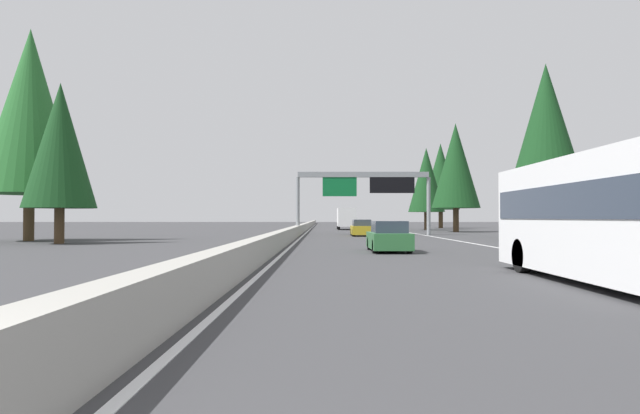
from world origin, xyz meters
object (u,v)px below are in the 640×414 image
object	(u,v)px
sign_gantry_overhead	(365,185)
conifer_left_foreground	(60,146)
bus_far_right	(634,214)
conifer_right_far	(426,180)
conifer_right_distant	(441,177)
conifer_left_near	(30,111)
box_truck_far_center	(346,218)
conifer_right_mid	(456,166)
sedan_distant_b	(389,237)
sedan_distant_a	(361,228)
conifer_right_near	(546,132)

from	to	relation	value
sign_gantry_overhead	conifer_left_foreground	distance (m)	27.12
bus_far_right	conifer_right_far	xyz separation A→B (m)	(61.99, -6.77, 4.94)
conifer_right_distant	conifer_left_near	size ratio (longest dim) A/B	0.89
box_truck_far_center	conifer_right_far	size ratio (longest dim) A/B	0.78
sign_gantry_overhead	conifer_right_far	distance (m)	23.98
conifer_right_far	conifer_left_foreground	xyz separation A→B (m)	(-39.47, 30.32, -0.48)
conifer_left_near	box_truck_far_center	bearing A→B (deg)	-31.92
box_truck_far_center	conifer_right_mid	distance (m)	18.98
sign_gantry_overhead	conifer_right_far	xyz separation A→B (m)	(21.80, -9.80, 1.92)
conifer_left_foreground	conifer_right_mid	bearing A→B (deg)	-47.32
sedan_distant_b	conifer_right_distant	bearing A→B (deg)	-14.08
sedan_distant_b	sedan_distant_a	distance (m)	23.16
conifer_right_mid	conifer_right_distant	distance (m)	24.13
conifer_right_mid	conifer_right_near	bearing A→B (deg)	-172.93
conifer_right_near	conifer_left_near	bearing A→B (deg)	97.59
conifer_right_mid	conifer_left_near	distance (m)	43.90
sedan_distant_a	conifer_right_mid	xyz separation A→B (m)	(14.37, -11.83, 6.92)
conifer_left_near	bus_far_right	bearing A→B (deg)	-134.05
bus_far_right	box_truck_far_center	bearing A→B (deg)	3.31
sign_gantry_overhead	box_truck_far_center	world-z (taller)	sign_gantry_overhead
conifer_right_distant	conifer_left_near	xyz separation A→B (m)	(-48.96, 39.28, 1.03)
conifer_right_mid	conifer_left_foreground	world-z (taller)	conifer_right_mid
sign_gantry_overhead	box_truck_far_center	distance (m)	25.27
conifer_left_foreground	box_truck_far_center	bearing A→B (deg)	-24.83
sign_gantry_overhead	conifer_right_distant	world-z (taller)	conifer_right_distant
box_truck_far_center	conifer_left_foreground	size ratio (longest dim) A/B	0.84
sedan_distant_b	conifer_right_far	size ratio (longest dim) A/B	0.40
sedan_distant_b	box_truck_far_center	size ratio (longest dim) A/B	0.52
conifer_right_near	conifer_left_foreground	distance (m)	35.65
sign_gantry_overhead	conifer_right_near	size ratio (longest dim) A/B	0.91
conifer_right_near	conifer_right_far	distance (m)	30.37
sedan_distant_b	conifer_left_near	size ratio (longest dim) A/B	0.29
sign_gantry_overhead	conifer_right_far	bearing A→B (deg)	-24.20
sedan_distant_b	conifer_right_distant	world-z (taller)	conifer_right_distant
sedan_distant_a	conifer_left_foreground	size ratio (longest dim) A/B	0.43
conifer_right_mid	conifer_left_foreground	xyz separation A→B (m)	(-29.35, 31.83, -1.44)
sedan_distant_a	conifer_left_near	world-z (taller)	conifer_left_near
conifer_right_mid	sign_gantry_overhead	bearing A→B (deg)	135.94
conifer_left_foreground	bus_far_right	bearing A→B (deg)	-133.73
sedan_distant_b	conifer_right_mid	distance (m)	40.04
conifer_left_near	sign_gantry_overhead	bearing A→B (deg)	-61.55
conifer_right_distant	box_truck_far_center	bearing A→B (deg)	124.46
sedan_distant_a	conifer_right_mid	distance (m)	19.86
conifer_right_near	conifer_right_distant	xyz separation A→B (m)	(43.83, -0.80, -0.35)
sedan_distant_b	conifer_left_foreground	world-z (taller)	conifer_left_foreground
sign_gantry_overhead	conifer_left_near	world-z (taller)	conifer_left_near
sign_gantry_overhead	conifer_left_foreground	xyz separation A→B (m)	(-17.67, 20.52, 1.44)
conifer_right_far	bus_far_right	bearing A→B (deg)	173.76
box_truck_far_center	conifer_right_mid	world-z (taller)	conifer_right_mid
sedan_distant_b	conifer_left_near	distance (m)	28.23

